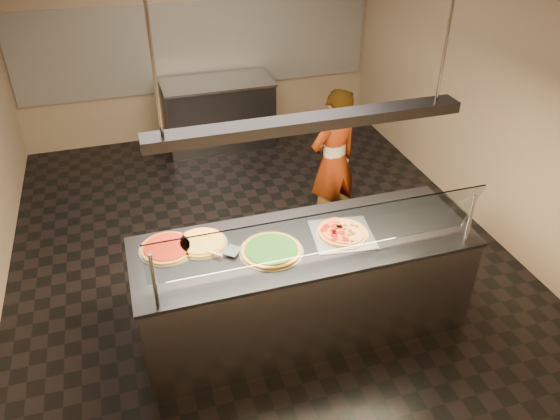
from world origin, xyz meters
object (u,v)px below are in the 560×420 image
object	(u,v)px
half_pizza_pepperoni	(331,233)
pizza_spatula	(221,252)
perforated_tray	(342,234)
half_pizza_sausage	(353,230)
worker	(333,162)
pizza_tomato	(167,247)
prep_table	(219,113)
pizza_spinach	(271,250)
heat_lamp_housing	(308,122)
serving_counter	(303,285)
pizza_cheese	(201,242)
sneeze_guard	(322,235)

from	to	relation	value
half_pizza_pepperoni	pizza_spatula	distance (m)	0.89
perforated_tray	half_pizza_sausage	bearing A→B (deg)	-1.67
half_pizza_pepperoni	worker	xyz separation A→B (m)	(0.59, 1.40, -0.16)
pizza_tomato	prep_table	distance (m)	3.76
pizza_spinach	pizza_spatula	distance (m)	0.38
pizza_spinach	heat_lamp_housing	size ratio (longest dim) A/B	0.22
pizza_spinach	pizza_tomato	world-z (taller)	pizza_spinach
serving_counter	half_pizza_sausage	bearing A→B (deg)	-2.32
prep_table	heat_lamp_housing	bearing A→B (deg)	-91.13
worker	pizza_cheese	bearing A→B (deg)	18.95
half_pizza_sausage	heat_lamp_housing	distance (m)	1.07
serving_counter	pizza_cheese	size ratio (longest dim) A/B	6.63
serving_counter	half_pizza_pepperoni	xyz separation A→B (m)	(0.22, -0.01, 0.50)
sneeze_guard	perforated_tray	xyz separation A→B (m)	(0.32, 0.33, -0.29)
sneeze_guard	pizza_spinach	distance (m)	0.50
prep_table	pizza_spinach	bearing A→B (deg)	-95.54
pizza_spinach	pizza_tomato	xyz separation A→B (m)	(-0.76, 0.27, -0.00)
half_pizza_pepperoni	worker	size ratio (longest dim) A/B	0.26
serving_counter	prep_table	distance (m)	3.77
pizza_cheese	pizza_tomato	distance (m)	0.27
serving_counter	pizza_spatula	size ratio (longest dim) A/B	9.57
worker	perforated_tray	bearing A→B (deg)	53.15
perforated_tray	pizza_spatula	size ratio (longest dim) A/B	1.91
pizza_spatula	worker	bearing A→B (deg)	42.61
half_pizza_sausage	pizza_cheese	bearing A→B (deg)	169.57
worker	pizza_spatula	bearing A→B (deg)	25.29
heat_lamp_housing	perforated_tray	bearing A→B (deg)	-2.51
perforated_tray	pizza_tomato	distance (m)	1.40
perforated_tray	worker	distance (m)	1.49
serving_counter	pizza_spinach	bearing A→B (deg)	-169.08
prep_table	heat_lamp_housing	size ratio (longest dim) A/B	0.65
perforated_tray	half_pizza_pepperoni	distance (m)	0.10
serving_counter	perforated_tray	bearing A→B (deg)	-2.51
pizza_tomato	pizza_spatula	world-z (taller)	pizza_spatula
pizza_tomato	heat_lamp_housing	bearing A→B (deg)	-11.50
heat_lamp_housing	half_pizza_pepperoni	bearing A→B (deg)	-3.62
half_pizza_sausage	pizza_spinach	size ratio (longest dim) A/B	0.84
pizza_cheese	prep_table	world-z (taller)	pizza_cheese
half_pizza_sausage	half_pizza_pepperoni	bearing A→B (deg)	179.20
serving_counter	heat_lamp_housing	xyz separation A→B (m)	(0.00, 0.00, 1.48)
sneeze_guard	prep_table	size ratio (longest dim) A/B	1.67
heat_lamp_housing	prep_table	bearing A→B (deg)	88.87
sneeze_guard	pizza_tomato	size ratio (longest dim) A/B	5.70
prep_table	pizza_spatula	bearing A→B (deg)	-101.25
pizza_tomato	pizza_spatula	distance (m)	0.43
pizza_cheese	prep_table	size ratio (longest dim) A/B	0.28
sneeze_guard	pizza_tomato	xyz separation A→B (m)	(-1.06, 0.56, -0.28)
prep_table	sneeze_guard	bearing A→B (deg)	-91.04
worker	half_pizza_sausage	bearing A→B (deg)	56.71
pizza_spatula	prep_table	xyz separation A→B (m)	(0.75, 3.75, -0.49)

